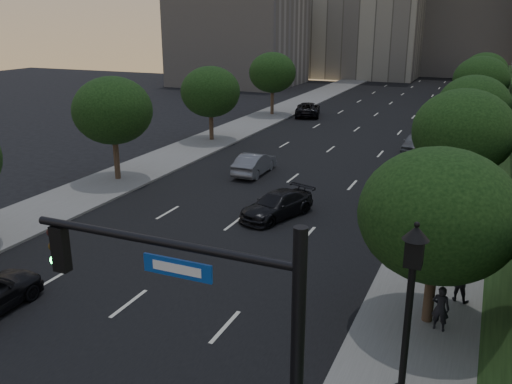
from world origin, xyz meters
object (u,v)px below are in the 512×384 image
at_px(sedan_near_right, 277,205).
at_px(pedestrian_c, 454,223).
at_px(pedestrian_b, 460,281).
at_px(sedan_far_left, 308,109).
at_px(street_lamp, 406,334).
at_px(sedan_mid_left, 254,164).
at_px(sedan_far_right, 415,142).
at_px(pedestrian_a, 441,308).

height_order(sedan_near_right, pedestrian_c, pedestrian_c).
distance_m(sedan_near_right, pedestrian_b, 11.19).
height_order(sedan_far_left, pedestrian_c, pedestrian_c).
relative_size(street_lamp, sedan_far_left, 1.05).
bearing_deg(sedan_near_right, sedan_mid_left, 141.57).
distance_m(sedan_far_right, pedestrian_b, 24.74).
relative_size(sedan_near_right, pedestrian_c, 3.06).
xyz_separation_m(sedan_near_right, sedan_far_right, (4.62, 18.37, 0.05)).
relative_size(sedan_far_left, pedestrian_b, 3.36).
distance_m(sedan_mid_left, pedestrian_a, 20.46).
relative_size(street_lamp, sedan_near_right, 1.21).
xyz_separation_m(sedan_near_right, pedestrian_c, (8.84, 0.23, 0.24)).
relative_size(sedan_near_right, sedan_far_right, 1.10).
bearing_deg(sedan_near_right, street_lamp, -37.00).
distance_m(sedan_far_left, sedan_near_right, 31.47).
relative_size(street_lamp, pedestrian_b, 3.52).
bearing_deg(street_lamp, sedan_far_left, 111.18).
distance_m(street_lamp, pedestrian_c, 13.37).
relative_size(street_lamp, sedan_mid_left, 1.26).
relative_size(sedan_far_right, pedestrian_b, 2.65).
height_order(sedan_far_right, pedestrian_a, pedestrian_a).
height_order(sedan_far_left, sedan_far_right, sedan_far_left).
bearing_deg(sedan_near_right, sedan_far_left, 125.09).
xyz_separation_m(sedan_mid_left, pedestrian_a, (13.48, -15.40, 0.21)).
distance_m(pedestrian_a, pedestrian_c, 8.48).
relative_size(sedan_near_right, pedestrian_b, 2.91).
xyz_separation_m(street_lamp, pedestrian_b, (0.99, 7.14, -1.69)).
distance_m(sedan_far_left, pedestrian_a, 42.32).
height_order(sedan_near_right, pedestrian_a, pedestrian_a).
relative_size(sedan_mid_left, pedestrian_a, 2.80).
xyz_separation_m(sedan_mid_left, pedestrian_b, (13.94, -13.04, 0.21)).
bearing_deg(sedan_far_left, street_lamp, 95.71).
height_order(sedan_near_right, sedan_far_right, sedan_far_right).
xyz_separation_m(sedan_far_left, sedan_far_right, (12.91, -11.99, -0.02)).
relative_size(sedan_mid_left, pedestrian_b, 2.79).
xyz_separation_m(sedan_mid_left, sedan_far_left, (-3.86, 23.20, 0.01)).
height_order(sedan_far_right, pedestrian_b, pedestrian_b).
relative_size(sedan_mid_left, pedestrian_c, 2.93).
height_order(sedan_far_right, pedestrian_c, pedestrian_c).
height_order(street_lamp, sedan_far_left, street_lamp).
height_order(street_lamp, sedan_mid_left, street_lamp).
distance_m(street_lamp, sedan_mid_left, 24.05).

